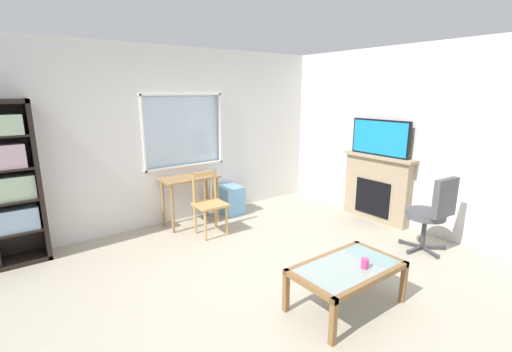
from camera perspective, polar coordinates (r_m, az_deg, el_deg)
ground at (r=3.96m, az=1.38°, el=-17.34°), size 6.52×5.91×0.02m
wall_back_with_window at (r=5.57m, az=-14.57°, el=5.98°), size 5.52×0.15×2.67m
wall_right at (r=5.64m, az=24.77°, el=5.33°), size 0.12×5.11×2.67m
desk_under_window at (r=5.48m, az=-10.61°, el=-1.56°), size 0.85×0.45×0.75m
wooden_chair at (r=5.10m, az=-7.59°, el=-4.36°), size 0.43×0.41×0.90m
plastic_drawer_unit at (r=5.98m, az=-4.13°, el=-3.86°), size 0.35×0.40×0.47m
fireplace at (r=5.93m, az=18.89°, el=-1.78°), size 0.26×1.21×1.05m
tv at (r=5.76m, az=19.40°, el=5.86°), size 0.06×0.98×0.55m
office_chair at (r=4.99m, az=26.63°, el=-5.04°), size 0.57×0.58×1.00m
coffee_table at (r=3.55m, az=14.50°, el=-14.69°), size 1.07×0.62×0.43m
sippy_cup at (r=3.51m, az=17.17°, el=-13.31°), size 0.07×0.07×0.09m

